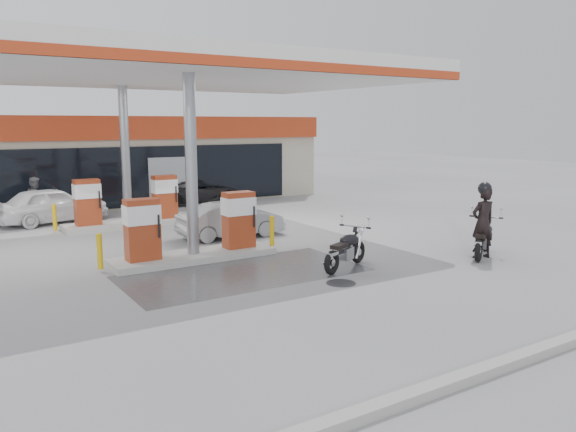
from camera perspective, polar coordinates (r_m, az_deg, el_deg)
name	(u,v)px	position (r m, az deg, el deg)	size (l,w,h in m)	color
ground	(226,276)	(13.89, -6.32, -6.09)	(90.00, 90.00, 0.00)	gray
wet_patch	(244,273)	(14.10, -4.48, -5.81)	(6.00, 3.00, 0.00)	#4C4C4F
drain_cover	(341,283)	(13.27, 5.40, -6.80)	(0.70, 0.70, 0.01)	#38383A
kerb	(446,384)	(8.52, 15.78, -16.13)	(28.00, 0.25, 0.15)	gray
store_building	(77,159)	(28.64, -20.63, 5.44)	(22.00, 8.22, 4.00)	beige
canopy	(150,71)	(18.09, -13.84, 14.14)	(16.00, 10.02, 5.51)	silver
pump_island_near	(193,234)	(15.50, -9.62, -1.83)	(5.14, 1.30, 1.78)	#9E9E99
pump_island_far	(128,207)	(21.09, -15.97, 0.91)	(5.14, 1.30, 1.78)	#9E9E99
main_motorcycle	(483,240)	(16.64, 19.16, -2.29)	(1.85, 1.22, 1.07)	black
biker_main	(483,223)	(16.35, 19.19, -0.63)	(0.72, 0.48, 1.99)	black
parked_motorcycle	(346,251)	(14.49, 5.92, -3.53)	(1.92, 1.04, 1.05)	black
sedan_white	(53,205)	(22.75, -22.81, 1.05)	(1.60, 3.97, 1.35)	white
attendant	(36,199)	(23.24, -24.22, 1.56)	(0.83, 0.65, 1.71)	#55555A
hatchback_silver	(231,220)	(18.41, -5.83, -0.42)	(1.21, 3.46, 1.14)	gray
parked_car_right	(198,191)	(26.44, -9.12, 2.49)	(1.86, 4.03, 1.12)	black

